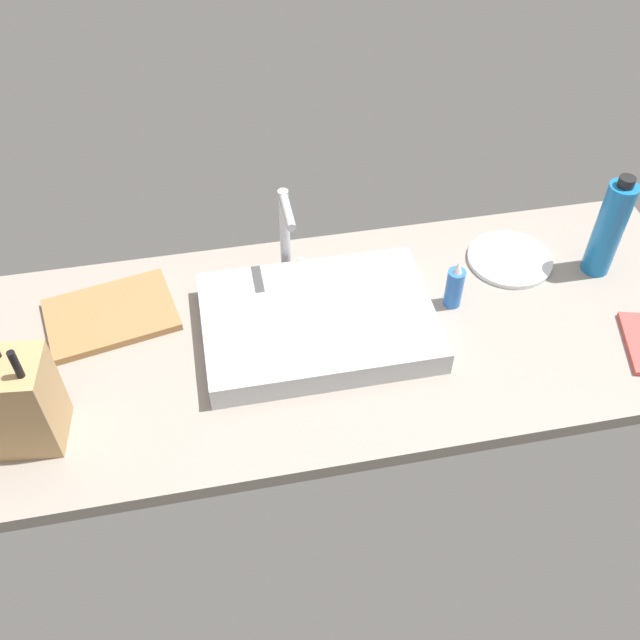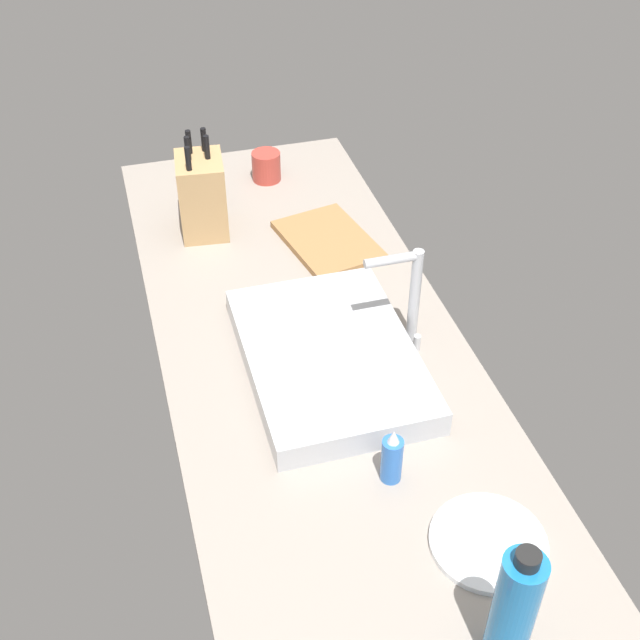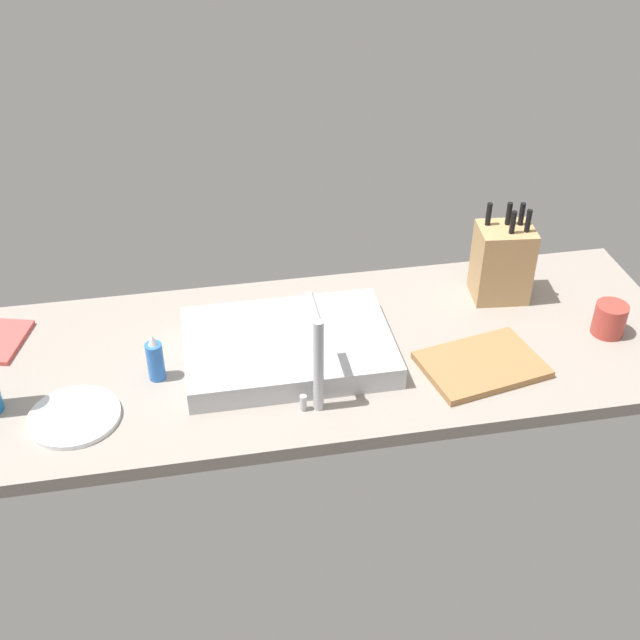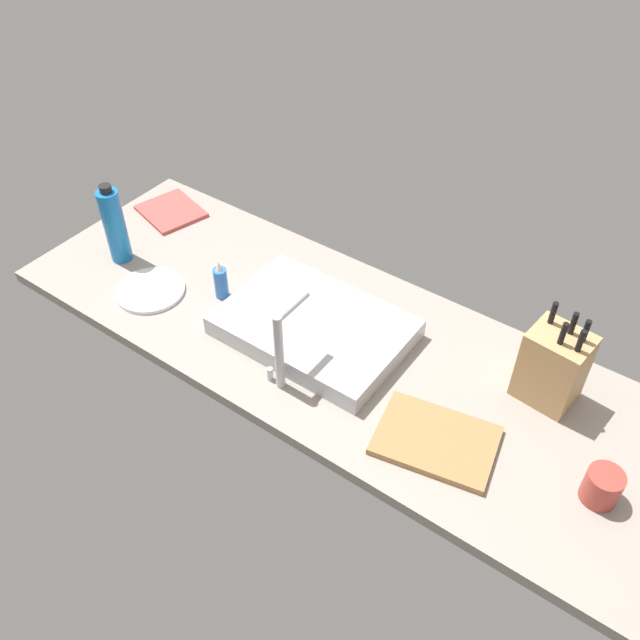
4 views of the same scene
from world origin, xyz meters
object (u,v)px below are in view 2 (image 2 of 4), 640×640
cutting_board (328,241)px  coffee_mug (266,166)px  faucet (409,291)px  soap_bottle (392,458)px  sink_basin (329,358)px  dinner_plate (488,542)px  water_bottle (514,611)px  knife_block (202,195)px

cutting_board → coffee_mug: 37.49cm
faucet → soap_bottle: faucet is taller
sink_basin → dinner_plate: 52.39cm
sink_basin → dinner_plate: sink_basin is taller
cutting_board → water_bottle: (114.94, -5.53, 11.59)cm
sink_basin → soap_bottle: size_ratio=3.99×
knife_block → cutting_board: 34.51cm
faucet → cutting_board: size_ratio=0.86×
cutting_board → soap_bottle: size_ratio=2.23×
knife_block → dinner_plate: (110.87, 30.42, -10.02)cm
knife_block → water_bottle: knife_block is taller
knife_block → dinner_plate: bearing=21.4°
faucet → water_bottle: 74.27cm
knife_block → cutting_board: knife_block is taller
sink_basin → faucet: size_ratio=2.09×
dinner_plate → coffee_mug: (-132.24, -8.84, 3.64)cm
sink_basin → knife_block: 63.10cm
soap_bottle → knife_block: bearing=-168.3°
dinner_plate → cutting_board: bearing=-179.4°
cutting_board → knife_block: bearing=-117.2°
soap_bottle → water_bottle: bearing=7.3°
cutting_board → sink_basin: bearing=-16.0°
sink_basin → faucet: bearing=101.2°
water_bottle → dinner_plate: 23.50cm
faucet → knife_block: (-56.69, -35.24, -3.55)cm
cutting_board → dinner_plate: bearing=0.6°
soap_bottle → faucet: bearing=155.6°
knife_block → water_bottle: (130.08, 23.92, 1.87)cm
knife_block → soap_bottle: knife_block is taller
water_bottle → coffee_mug: 151.69cm
water_bottle → coffee_mug: bearing=-179.1°
soap_bottle → water_bottle: (37.79, 4.81, 7.09)cm
faucet → sink_basin: bearing=-78.8°
knife_block → soap_bottle: 94.38cm
water_bottle → soap_bottle: bearing=-172.7°
sink_basin → cutting_board: size_ratio=1.79×
sink_basin → water_bottle: size_ratio=1.90×
sink_basin → knife_block: bearing=-164.7°
water_bottle → coffee_mug: water_bottle is taller
sink_basin → faucet: 22.16cm
knife_block → water_bottle: 132.27cm
faucet → cutting_board: (-41.55, -5.79, -13.27)cm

